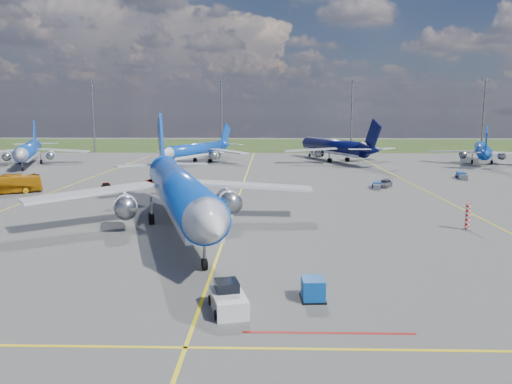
{
  "coord_description": "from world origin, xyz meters",
  "views": [
    {
      "loc": [
        4.45,
        -45.2,
        12.62
      ],
      "look_at": [
        3.13,
        8.37,
        4.0
      ],
      "focal_mm": 35.0,
      "sensor_mm": 36.0,
      "label": 1
    }
  ],
  "objects_px": {
    "baggage_tug_w": "(377,185)",
    "bg_jet_nnw": "(198,163)",
    "bg_jet_nw": "(30,165)",
    "service_car_c": "(385,183)",
    "service_car_a": "(106,187)",
    "warning_post": "(468,216)",
    "uld_container": "(313,289)",
    "pushback_tug": "(228,299)",
    "bg_jet_n": "(333,161)",
    "baggage_tug_c": "(190,186)",
    "bg_jet_ne": "(481,163)",
    "baggage_tug_e": "(462,176)",
    "main_airliner": "(180,228)",
    "service_car_b": "(158,183)",
    "apron_bus": "(5,184)"
  },
  "relations": [
    {
      "from": "bg_jet_n",
      "to": "bg_jet_ne",
      "type": "relative_size",
      "value": 1.16
    },
    {
      "from": "bg_jet_n",
      "to": "uld_container",
      "type": "bearing_deg",
      "value": 60.04
    },
    {
      "from": "bg_jet_nnw",
      "to": "baggage_tug_c",
      "type": "distance_m",
      "value": 42.97
    },
    {
      "from": "baggage_tug_w",
      "to": "bg_jet_nnw",
      "type": "bearing_deg",
      "value": 142.39
    },
    {
      "from": "bg_jet_n",
      "to": "baggage_tug_e",
      "type": "height_order",
      "value": "bg_jet_n"
    },
    {
      "from": "warning_post",
      "to": "service_car_b",
      "type": "height_order",
      "value": "warning_post"
    },
    {
      "from": "warning_post",
      "to": "service_car_c",
      "type": "relative_size",
      "value": 0.69
    },
    {
      "from": "apron_bus",
      "to": "service_car_b",
      "type": "distance_m",
      "value": 23.46
    },
    {
      "from": "bg_jet_nnw",
      "to": "bg_jet_n",
      "type": "xyz_separation_m",
      "value": [
        34.54,
        5.66,
        0.0
      ]
    },
    {
      "from": "bg_jet_n",
      "to": "baggage_tug_e",
      "type": "relative_size",
      "value": 7.43
    },
    {
      "from": "bg_jet_nw",
      "to": "uld_container",
      "type": "xyz_separation_m",
      "value": [
        60.37,
        -85.2,
        0.74
      ]
    },
    {
      "from": "uld_container",
      "to": "pushback_tug",
      "type": "bearing_deg",
      "value": -162.99
    },
    {
      "from": "service_car_b",
      "to": "baggage_tug_w",
      "type": "bearing_deg",
      "value": -95.07
    },
    {
      "from": "main_airliner",
      "to": "baggage_tug_c",
      "type": "height_order",
      "value": "main_airliner"
    },
    {
      "from": "bg_jet_nnw",
      "to": "baggage_tug_c",
      "type": "relative_size",
      "value": 7.88
    },
    {
      "from": "service_car_b",
      "to": "baggage_tug_w",
      "type": "xyz_separation_m",
      "value": [
        36.98,
        -0.7,
        -0.23
      ]
    },
    {
      "from": "bg_jet_nw",
      "to": "service_car_b",
      "type": "height_order",
      "value": "bg_jet_nw"
    },
    {
      "from": "baggage_tug_e",
      "to": "warning_post",
      "type": "bearing_deg",
      "value": -97.46
    },
    {
      "from": "apron_bus",
      "to": "service_car_c",
      "type": "relative_size",
      "value": 2.42
    },
    {
      "from": "bg_jet_nw",
      "to": "service_car_a",
      "type": "distance_m",
      "value": 49.48
    },
    {
      "from": "pushback_tug",
      "to": "main_airliner",
      "type": "bearing_deg",
      "value": 92.65
    },
    {
      "from": "main_airliner",
      "to": "baggage_tug_e",
      "type": "xyz_separation_m",
      "value": [
        46.7,
        42.14,
        0.56
      ]
    },
    {
      "from": "warning_post",
      "to": "pushback_tug",
      "type": "bearing_deg",
      "value": -136.64
    },
    {
      "from": "bg_jet_n",
      "to": "uld_container",
      "type": "distance_m",
      "value": 98.14
    },
    {
      "from": "bg_jet_ne",
      "to": "baggage_tug_e",
      "type": "height_order",
      "value": "bg_jet_ne"
    },
    {
      "from": "bg_jet_nw",
      "to": "main_airliner",
      "type": "xyz_separation_m",
      "value": [
        47.62,
        -64.39,
        0.0
      ]
    },
    {
      "from": "service_car_b",
      "to": "baggage_tug_c",
      "type": "xyz_separation_m",
      "value": [
        5.9,
        -2.24,
        -0.24
      ]
    },
    {
      "from": "warning_post",
      "to": "baggage_tug_e",
      "type": "xyz_separation_m",
      "value": [
        15.48,
        42.21,
        -0.94
      ]
    },
    {
      "from": "bg_jet_ne",
      "to": "service_car_a",
      "type": "distance_m",
      "value": 92.23
    },
    {
      "from": "warning_post",
      "to": "bg_jet_ne",
      "type": "xyz_separation_m",
      "value": [
        31.8,
        72.42,
        -1.5
      ]
    },
    {
      "from": "apron_bus",
      "to": "service_car_a",
      "type": "relative_size",
      "value": 2.71
    },
    {
      "from": "bg_jet_ne",
      "to": "uld_container",
      "type": "xyz_separation_m",
      "value": [
        -50.27,
        -93.16,
        0.74
      ]
    },
    {
      "from": "baggage_tug_c",
      "to": "main_airliner",
      "type": "bearing_deg",
      "value": -95.32
    },
    {
      "from": "warning_post",
      "to": "uld_container",
      "type": "relative_size",
      "value": 1.62
    },
    {
      "from": "uld_container",
      "to": "baggage_tug_w",
      "type": "xyz_separation_m",
      "value": [
        15.09,
        50.32,
        -0.26
      ]
    },
    {
      "from": "warning_post",
      "to": "service_car_a",
      "type": "bearing_deg",
      "value": 151.57
    },
    {
      "from": "service_car_a",
      "to": "service_car_c",
      "type": "height_order",
      "value": "service_car_a"
    },
    {
      "from": "warning_post",
      "to": "bg_jet_n",
      "type": "relative_size",
      "value": 0.07
    },
    {
      "from": "baggage_tug_w",
      "to": "warning_post",
      "type": "bearing_deg",
      "value": -72.07
    },
    {
      "from": "bg_jet_nw",
      "to": "baggage_tug_c",
      "type": "relative_size",
      "value": 8.51
    },
    {
      "from": "bg_jet_nw",
      "to": "service_car_a",
      "type": "relative_size",
      "value": 9.93
    },
    {
      "from": "service_car_a",
      "to": "baggage_tug_c",
      "type": "distance_m",
      "value": 13.55
    },
    {
      "from": "warning_post",
      "to": "bg_jet_nw",
      "type": "xyz_separation_m",
      "value": [
        -78.84,
        64.46,
        -1.5
      ]
    },
    {
      "from": "bg_jet_nw",
      "to": "service_car_c",
      "type": "bearing_deg",
      "value": -42.99
    },
    {
      "from": "bg_jet_nnw",
      "to": "pushback_tug",
      "type": "distance_m",
      "value": 94.73
    },
    {
      "from": "service_car_a",
      "to": "service_car_b",
      "type": "xyz_separation_m",
      "value": [
        7.47,
        4.38,
        0.04
      ]
    },
    {
      "from": "bg_jet_n",
      "to": "baggage_tug_c",
      "type": "distance_m",
      "value": 56.82
    },
    {
      "from": "warning_post",
      "to": "main_airliner",
      "type": "distance_m",
      "value": 31.26
    },
    {
      "from": "warning_post",
      "to": "main_airliner",
      "type": "bearing_deg",
      "value": 179.87
    },
    {
      "from": "service_car_c",
      "to": "baggage_tug_c",
      "type": "xyz_separation_m",
      "value": [
        -32.73,
        -3.08,
        -0.17
      ]
    }
  ]
}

